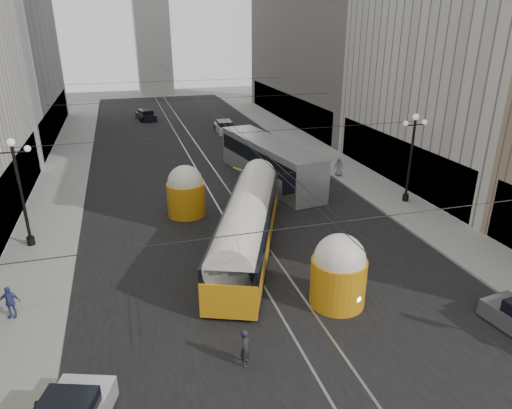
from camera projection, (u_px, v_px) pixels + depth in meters
road at (201, 162)px, 43.11m from camera, size 20.00×85.00×0.02m
sidewalk_left at (69, 162)px, 43.05m from camera, size 4.00×72.00×0.15m
sidewalk_right at (305, 144)px, 49.34m from camera, size 4.00×72.00×0.15m
rail_left at (193, 163)px, 42.91m from camera, size 0.12×85.00×0.04m
rail_right at (209, 162)px, 43.30m from camera, size 0.12×85.00×0.04m
distant_tower at (150, 6)px, 79.85m from camera, size 6.00×6.00×31.36m
lamppost_left_mid at (20, 187)px, 25.50m from camera, size 1.86×0.44×6.37m
lamppost_right_mid at (411, 153)px, 32.10m from camera, size 1.86×0.44×6.37m
catenary at (201, 101)px, 40.05m from camera, size 25.00×72.00×0.23m
streetcar at (248, 223)px, 25.81m from camera, size 7.77×15.18×3.56m
city_bus at (269, 160)px, 37.31m from camera, size 4.95×13.63×3.38m
sedan_white_far at (224, 127)px, 54.61m from camera, size 2.08×4.55×1.41m
sedan_dark_far at (146, 115)px, 61.74m from camera, size 2.64×4.56×1.35m
pedestrian_crossing_a at (246, 347)px, 17.37m from camera, size 0.61×0.68×1.57m
pedestrian_sidewalk_right at (339, 166)px, 38.63m from camera, size 0.88×0.65×1.63m
pedestrian_sidewalk_left at (10, 302)px, 19.98m from camera, size 0.97×0.66×1.52m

